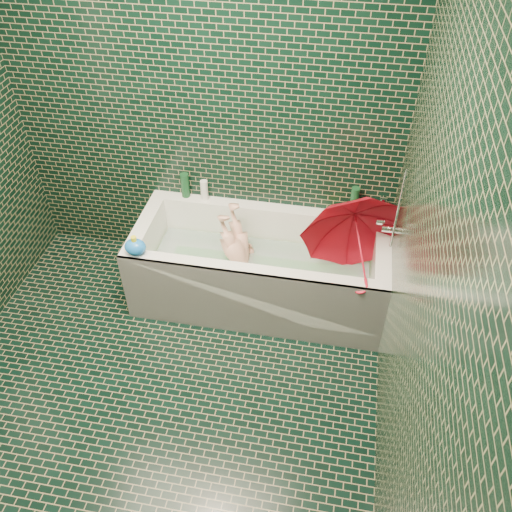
% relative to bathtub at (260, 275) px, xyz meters
% --- Properties ---
extents(floor, '(2.80, 2.80, 0.00)m').
position_rel_bathtub_xyz_m(floor, '(-0.45, -1.01, -0.21)').
color(floor, black).
rests_on(floor, ground).
extents(wall_back, '(2.80, 0.00, 2.80)m').
position_rel_bathtub_xyz_m(wall_back, '(-0.45, 0.39, 1.04)').
color(wall_back, black).
rests_on(wall_back, floor).
extents(wall_right, '(0.00, 2.80, 2.80)m').
position_rel_bathtub_xyz_m(wall_right, '(0.85, -1.01, 1.04)').
color(wall_right, black).
rests_on(wall_right, floor).
extents(bathtub, '(1.70, 0.75, 0.55)m').
position_rel_bathtub_xyz_m(bathtub, '(0.00, 0.00, 0.00)').
color(bathtub, white).
rests_on(bathtub, floor).
extents(bath_mat, '(1.35, 0.47, 0.01)m').
position_rel_bathtub_xyz_m(bath_mat, '(0.00, 0.02, -0.06)').
color(bath_mat, green).
rests_on(bath_mat, bathtub).
extents(water, '(1.48, 0.53, 0.00)m').
position_rel_bathtub_xyz_m(water, '(0.00, 0.02, 0.09)').
color(water, silver).
rests_on(water, bathtub).
extents(faucet, '(0.18, 0.19, 0.55)m').
position_rel_bathtub_xyz_m(faucet, '(0.81, 0.01, 0.56)').
color(faucet, silver).
rests_on(faucet, wall_right).
extents(child, '(0.86, 0.54, 0.37)m').
position_rel_bathtub_xyz_m(child, '(-0.14, 0.02, 0.10)').
color(child, '#E1A48C').
rests_on(child, bathtub).
extents(umbrella, '(0.96, 0.93, 0.97)m').
position_rel_bathtub_xyz_m(umbrella, '(0.65, -0.08, 0.41)').
color(umbrella, red).
rests_on(umbrella, bathtub).
extents(soap_bottle_a, '(0.12, 0.12, 0.26)m').
position_rel_bathtub_xyz_m(soap_bottle_a, '(0.80, 0.36, 0.34)').
color(soap_bottle_a, white).
rests_on(soap_bottle_a, bathtub).
extents(soap_bottle_b, '(0.08, 0.08, 0.17)m').
position_rel_bathtub_xyz_m(soap_bottle_b, '(0.80, 0.36, 0.34)').
color(soap_bottle_b, '#481D6D').
rests_on(soap_bottle_b, bathtub).
extents(soap_bottle_c, '(0.16, 0.16, 0.17)m').
position_rel_bathtub_xyz_m(soap_bottle_c, '(0.63, 0.33, 0.34)').
color(soap_bottle_c, '#124220').
rests_on(soap_bottle_c, bathtub).
extents(bottle_right_tall, '(0.07, 0.07, 0.24)m').
position_rel_bathtub_xyz_m(bottle_right_tall, '(0.58, 0.33, 0.46)').
color(bottle_right_tall, '#124220').
rests_on(bottle_right_tall, bathtub).
extents(bottle_right_pump, '(0.06, 0.06, 0.19)m').
position_rel_bathtub_xyz_m(bottle_right_pump, '(0.77, 0.33, 0.43)').
color(bottle_right_pump, silver).
rests_on(bottle_right_pump, bathtub).
extents(bottle_left_tall, '(0.06, 0.06, 0.18)m').
position_rel_bathtub_xyz_m(bottle_left_tall, '(-0.60, 0.36, 0.43)').
color(bottle_left_tall, '#124220').
rests_on(bottle_left_tall, bathtub).
extents(bottle_left_short, '(0.06, 0.06, 0.15)m').
position_rel_bathtub_xyz_m(bottle_left_short, '(-0.46, 0.35, 0.41)').
color(bottle_left_short, white).
rests_on(bottle_left_short, bathtub).
extents(rubber_duck, '(0.12, 0.08, 0.09)m').
position_rel_bathtub_xyz_m(rubber_duck, '(0.45, 0.33, 0.38)').
color(rubber_duck, yellow).
rests_on(rubber_duck, bathtub).
extents(bath_toy, '(0.14, 0.12, 0.13)m').
position_rel_bathtub_xyz_m(bath_toy, '(-0.74, -0.30, 0.40)').
color(bath_toy, blue).
rests_on(bath_toy, bathtub).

